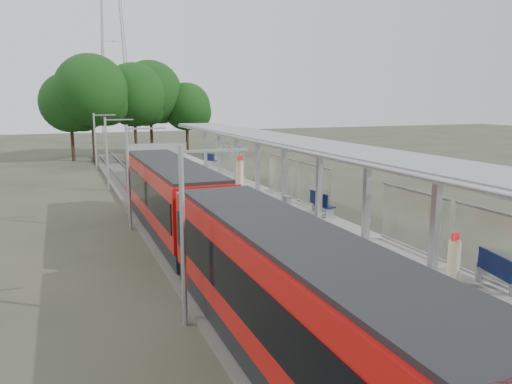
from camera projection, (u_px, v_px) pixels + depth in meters
trackbed at (162, 220)px, 27.50m from camera, size 3.00×70.00×0.24m
platform at (238, 207)px, 29.05m from camera, size 6.00×50.00×1.00m
tactile_strip at (196, 201)px, 28.04m from camera, size 0.60×50.00×0.02m
end_fence at (158, 149)px, 51.67m from camera, size 6.00×0.10×1.20m
train at (211, 227)px, 18.26m from camera, size 2.74×27.60×3.62m
canopy at (292, 148)px, 25.46m from camera, size 3.27×38.00×3.66m
pylon at (112, 15)px, 73.79m from camera, size 8.00×4.00×38.00m
tree_cluster at (125, 96)px, 56.57m from camera, size 19.66×12.32×11.46m
catenary_masts at (130, 174)px, 25.45m from camera, size 2.08×48.16×5.40m
bench_near at (497, 270)px, 15.03m from camera, size 0.84×1.69×1.11m
bench_mid at (321, 203)px, 24.71m from camera, size 0.55×1.69×1.15m
bench_far at (210, 159)px, 43.33m from camera, size 1.06×1.59×1.05m
info_pillar_near at (454, 263)px, 15.30m from camera, size 0.38×0.38×1.67m
info_pillar_far at (240, 173)px, 32.91m from camera, size 0.45×0.45×1.98m
litter_bin at (287, 205)px, 24.87m from camera, size 0.59×0.59×0.94m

